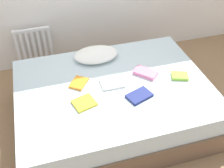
# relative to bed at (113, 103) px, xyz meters

# --- Properties ---
(ground_plane) EXTENTS (8.00, 8.00, 0.00)m
(ground_plane) POSITION_rel_bed_xyz_m (0.00, 0.00, -0.25)
(ground_plane) COLOR #93704C
(bed) EXTENTS (2.00, 1.50, 0.50)m
(bed) POSITION_rel_bed_xyz_m (0.00, 0.00, 0.00)
(bed) COLOR brown
(bed) RESTS_ON ground
(radiator) EXTENTS (0.47, 0.04, 0.49)m
(radiator) POSITION_rel_bed_xyz_m (-0.73, 1.20, 0.13)
(radiator) COLOR white
(radiator) RESTS_ON ground
(pillow) EXTENTS (0.50, 0.34, 0.11)m
(pillow) POSITION_rel_bed_xyz_m (-0.05, 0.52, 0.31)
(pillow) COLOR white
(pillow) RESTS_ON bed
(textbook_yellow) EXTENTS (0.24, 0.22, 0.02)m
(textbook_yellow) POSITION_rel_bed_xyz_m (-0.34, -0.17, 0.27)
(textbook_yellow) COLOR yellow
(textbook_yellow) RESTS_ON bed
(textbook_white) EXTENTS (0.23, 0.19, 0.02)m
(textbook_white) POSITION_rel_bed_xyz_m (-0.01, 0.03, 0.26)
(textbook_white) COLOR white
(textbook_white) RESTS_ON bed
(textbook_orange) EXTENTS (0.23, 0.24, 0.03)m
(textbook_orange) POSITION_rel_bed_xyz_m (-0.33, 0.12, 0.27)
(textbook_orange) COLOR orange
(textbook_orange) RESTS_ON bed
(textbook_lime) EXTENTS (0.20, 0.18, 0.03)m
(textbook_lime) POSITION_rel_bed_xyz_m (0.71, -0.07, 0.27)
(textbook_lime) COLOR #8CC638
(textbook_lime) RESTS_ON bed
(textbook_pink) EXTENTS (0.26, 0.27, 0.04)m
(textbook_pink) POSITION_rel_bed_xyz_m (0.38, 0.08, 0.27)
(textbook_pink) COLOR pink
(textbook_pink) RESTS_ON bed
(textbook_navy) EXTENTS (0.28, 0.23, 0.03)m
(textbook_navy) POSITION_rel_bed_xyz_m (0.19, -0.23, 0.27)
(textbook_navy) COLOR navy
(textbook_navy) RESTS_ON bed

